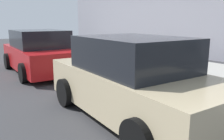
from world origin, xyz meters
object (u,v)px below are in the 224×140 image
at_px(suitcase_navy_3, 146,65).
at_px(suitcase_teal_1, 172,72).
at_px(parked_car_beige_0, 132,80).
at_px(suitcase_red_2, 159,71).
at_px(suitcase_silver_4, 137,65).
at_px(suitcase_maroon_5, 126,64).
at_px(parked_car_red_1, 40,53).
at_px(fire_hydrant, 115,58).
at_px(suitcase_olive_0, 184,74).
at_px(bollard_post, 103,57).

bearing_deg(suitcase_navy_3, suitcase_teal_1, -174.54).
height_order(suitcase_navy_3, parked_car_beige_0, parked_car_beige_0).
bearing_deg(suitcase_teal_1, parked_car_beige_0, 111.53).
relative_size(suitcase_red_2, suitcase_silver_4, 0.97).
distance_m(suitcase_maroon_5, parked_car_red_1, 3.32).
bearing_deg(fire_hydrant, suitcase_olive_0, 179.43).
distance_m(suitcase_olive_0, fire_hydrant, 3.22).
bearing_deg(suitcase_teal_1, suitcase_maroon_5, 1.21).
bearing_deg(suitcase_silver_4, suitcase_navy_3, 169.03).
distance_m(suitcase_red_2, parked_car_red_1, 4.56).
xyz_separation_m(suitcase_red_2, suitcase_navy_3, (0.50, 0.09, 0.11)).
bearing_deg(suitcase_olive_0, suitcase_red_2, -2.50).
relative_size(suitcase_teal_1, fire_hydrant, 0.89).
relative_size(suitcase_maroon_5, bollard_post, 1.17).
xyz_separation_m(suitcase_teal_1, suitcase_maroon_5, (2.07, 0.04, -0.04)).
bearing_deg(suitcase_red_2, suitcase_teal_1, -179.08).
bearing_deg(suitcase_navy_3, suitcase_olive_0, -178.18).
relative_size(suitcase_red_2, suitcase_navy_3, 1.03).
distance_m(suitcase_red_2, suitcase_maroon_5, 1.56).
height_order(fire_hydrant, parked_car_red_1, parked_car_red_1).
height_order(suitcase_teal_1, suitcase_red_2, suitcase_red_2).
distance_m(suitcase_teal_1, suitcase_silver_4, 1.53).
height_order(suitcase_olive_0, suitcase_silver_4, suitcase_olive_0).
relative_size(fire_hydrant, parked_car_beige_0, 0.17).
xyz_separation_m(suitcase_navy_3, suitcase_maroon_5, (1.06, -0.05, -0.12)).
bearing_deg(parked_car_beige_0, parked_car_red_1, 0.00).
bearing_deg(suitcase_teal_1, suitcase_silver_4, -0.16).
bearing_deg(suitcase_teal_1, suitcase_navy_3, 5.46).
height_order(suitcase_navy_3, suitcase_silver_4, suitcase_silver_4).
relative_size(suitcase_navy_3, suitcase_silver_4, 0.94).
xyz_separation_m(suitcase_red_2, bollard_post, (2.90, 0.16, 0.08)).
bearing_deg(suitcase_maroon_5, parked_car_red_1, 45.51).
bearing_deg(suitcase_red_2, parked_car_red_1, 31.66).
distance_m(suitcase_silver_4, bollard_post, 1.88).
distance_m(suitcase_olive_0, suitcase_teal_1, 0.46).
height_order(suitcase_red_2, fire_hydrant, suitcase_red_2).
relative_size(suitcase_red_2, bollard_post, 1.19).
distance_m(suitcase_teal_1, suitcase_red_2, 0.50).
xyz_separation_m(suitcase_maroon_5, fire_hydrant, (0.70, -0.03, 0.12)).
bearing_deg(suitcase_navy_3, suitcase_maroon_5, -2.86).
distance_m(suitcase_olive_0, parked_car_red_1, 5.38).
bearing_deg(fire_hydrant, suitcase_navy_3, 177.44).
distance_m(suitcase_teal_1, parked_car_red_1, 5.00).
distance_m(fire_hydrant, bollard_post, 0.66).
relative_size(suitcase_olive_0, bollard_post, 1.26).
height_order(suitcase_navy_3, parked_car_red_1, parked_car_red_1).
bearing_deg(parked_car_beige_0, suitcase_silver_4, -44.15).
distance_m(suitcase_silver_4, parked_car_red_1, 3.74).
relative_size(bollard_post, parked_car_red_1, 0.16).
height_order(suitcase_red_2, bollard_post, suitcase_red_2).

